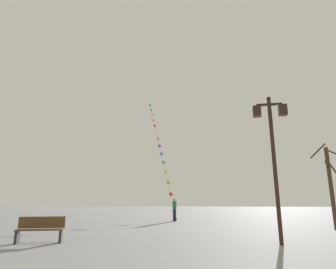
# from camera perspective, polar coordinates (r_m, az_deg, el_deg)

# --- Properties ---
(ground_plane) EXTENTS (160.00, 160.00, 0.00)m
(ground_plane) POSITION_cam_1_polar(r_m,az_deg,el_deg) (21.36, 9.33, -17.19)
(ground_plane) COLOR gray
(twin_lantern_lamp_post) EXTENTS (1.20, 0.28, 5.28)m
(twin_lantern_lamp_post) POSITION_cam_1_polar(r_m,az_deg,el_deg) (10.90, 20.42, -0.93)
(twin_lantern_lamp_post) COLOR black
(twin_lantern_lamp_post) RESTS_ON ground_plane
(kite_train) EXTENTS (6.39, 14.93, 15.51)m
(kite_train) POSITION_cam_1_polar(r_m,az_deg,el_deg) (32.37, -1.89, -1.69)
(kite_train) COLOR brown
(kite_train) RESTS_ON ground_plane
(kite_flyer) EXTENTS (0.36, 0.62, 1.71)m
(kite_flyer) POSITION_cam_1_polar(r_m,az_deg,el_deg) (22.22, 1.30, -14.88)
(kite_flyer) COLOR #1E1E2D
(kite_flyer) RESTS_ON ground_plane
(bare_tree) EXTENTS (2.21, 0.94, 4.59)m
(bare_tree) POSITION_cam_1_polar(r_m,az_deg,el_deg) (17.55, 30.19, -8.55)
(bare_tree) COLOR #423323
(bare_tree) RESTS_ON ground_plane
(park_bench) EXTENTS (1.65, 0.99, 0.89)m
(park_bench) POSITION_cam_1_polar(r_m,az_deg,el_deg) (11.45, -24.48, -17.18)
(park_bench) COLOR brown
(park_bench) RESTS_ON ground_plane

